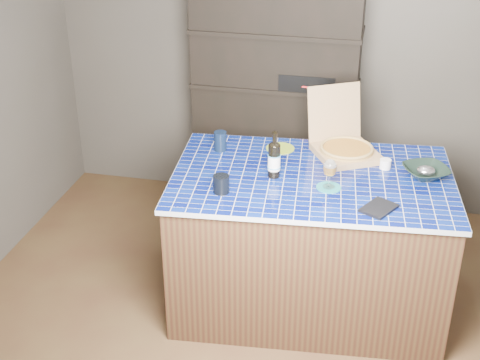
% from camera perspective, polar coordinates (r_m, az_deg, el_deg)
% --- Properties ---
extents(room, '(3.50, 3.50, 3.50)m').
position_cam_1_polar(room, '(3.55, -1.04, 3.36)').
color(room, brown).
rests_on(room, ground).
extents(shelving_unit, '(1.20, 0.41, 1.80)m').
position_cam_1_polar(shelving_unit, '(5.07, 3.11, 6.71)').
color(shelving_unit, black).
rests_on(shelving_unit, floor).
extents(kitchen_island, '(1.73, 1.19, 0.91)m').
position_cam_1_polar(kitchen_island, '(4.18, 5.91, -5.14)').
color(kitchen_island, '#46311B').
rests_on(kitchen_island, floor).
extents(pizza_box, '(0.52, 0.55, 0.39)m').
position_cam_1_polar(pizza_box, '(4.22, 8.95, 2.81)').
color(pizza_box, '#A78356').
rests_on(pizza_box, kitchen_island).
extents(mead_bottle, '(0.08, 0.08, 0.29)m').
position_cam_1_polar(mead_bottle, '(3.88, 2.93, 1.79)').
color(mead_bottle, black).
rests_on(mead_bottle, kitchen_island).
extents(teal_trivet, '(0.14, 0.14, 0.01)m').
position_cam_1_polar(teal_trivet, '(3.83, 7.57, -0.63)').
color(teal_trivet, '#187A7F').
rests_on(teal_trivet, kitchen_island).
extents(wine_glass, '(0.08, 0.08, 0.17)m').
position_cam_1_polar(wine_glass, '(3.78, 7.68, 0.98)').
color(wine_glass, white).
rests_on(wine_glass, teal_trivet).
extents(tumbler, '(0.09, 0.09, 0.10)m').
position_cam_1_polar(tumbler, '(3.74, -1.62, -0.34)').
color(tumbler, black).
rests_on(tumbler, kitchen_island).
extents(dvd_case, '(0.22, 0.24, 0.02)m').
position_cam_1_polar(dvd_case, '(3.66, 11.77, -2.36)').
color(dvd_case, black).
rests_on(dvd_case, kitchen_island).
extents(bowl, '(0.34, 0.34, 0.06)m').
position_cam_1_polar(bowl, '(4.06, 15.58, 0.68)').
color(bowl, black).
rests_on(bowl, kitchen_island).
extents(foil_contents, '(0.11, 0.09, 0.05)m').
position_cam_1_polar(foil_contents, '(4.06, 15.59, 0.79)').
color(foil_contents, '#AAAAB5').
rests_on(foil_contents, bowl).
extents(white_jar, '(0.07, 0.07, 0.06)m').
position_cam_1_polar(white_jar, '(4.11, 12.30, 1.35)').
color(white_jar, white).
rests_on(white_jar, kitchen_island).
extents(navy_cup, '(0.08, 0.08, 0.12)m').
position_cam_1_polar(navy_cup, '(4.23, -1.69, 3.34)').
color(navy_cup, black).
rests_on(navy_cup, kitchen_island).
extents(green_trivet, '(0.18, 0.18, 0.01)m').
position_cam_1_polar(green_trivet, '(4.28, 3.45, 2.72)').
color(green_trivet, '#90B426').
rests_on(green_trivet, kitchen_island).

